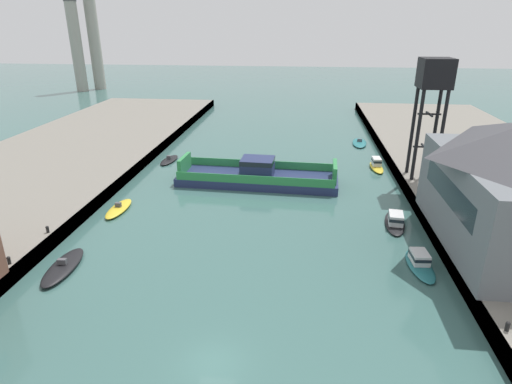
{
  "coord_description": "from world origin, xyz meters",
  "views": [
    {
      "loc": [
        5.05,
        -20.92,
        20.42
      ],
      "look_at": [
        0.0,
        24.93,
        2.0
      ],
      "focal_mm": 29.85,
      "sensor_mm": 36.0,
      "label": 1
    }
  ],
  "objects_px": {
    "smokestack_distant_a": "(76,41)",
    "moored_boat_mid_right": "(395,220)",
    "moored_boat_far_right": "(359,143)",
    "crane_tower": "(434,83)",
    "moored_boat_mid_left": "(63,267)",
    "moored_boat_upstream_a": "(119,209)",
    "moored_boat_near_left": "(376,165)",
    "smokestack_distant_b": "(93,27)",
    "chain_ferry": "(258,176)",
    "moored_boat_far_left": "(169,160)",
    "moored_boat_near_right": "(420,262)"
  },
  "relations": [
    {
      "from": "moored_boat_near_right",
      "to": "moored_boat_mid_left",
      "type": "xyz_separation_m",
      "value": [
        -31.54,
        -3.94,
        -0.22
      ]
    },
    {
      "from": "moored_boat_near_right",
      "to": "moored_boat_far_left",
      "type": "bearing_deg",
      "value": 138.55
    },
    {
      "from": "moored_boat_far_right",
      "to": "smokestack_distant_a",
      "type": "distance_m",
      "value": 99.05
    },
    {
      "from": "moored_boat_mid_right",
      "to": "moored_boat_far_left",
      "type": "bearing_deg",
      "value": 147.84
    },
    {
      "from": "moored_boat_near_right",
      "to": "moored_boat_far_right",
      "type": "bearing_deg",
      "value": 90.75
    },
    {
      "from": "moored_boat_upstream_a",
      "to": "moored_boat_far_right",
      "type": "bearing_deg",
      "value": 46.45
    },
    {
      "from": "moored_boat_mid_right",
      "to": "smokestack_distant_b",
      "type": "distance_m",
      "value": 122.69
    },
    {
      "from": "moored_boat_near_left",
      "to": "moored_boat_far_left",
      "type": "xyz_separation_m",
      "value": [
        -32.03,
        -0.04,
        -0.37
      ]
    },
    {
      "from": "moored_boat_mid_right",
      "to": "smokestack_distant_b",
      "type": "bearing_deg",
      "value": 129.45
    },
    {
      "from": "moored_boat_far_left",
      "to": "smokestack_distant_b",
      "type": "bearing_deg",
      "value": 121.81
    },
    {
      "from": "moored_boat_mid_left",
      "to": "moored_boat_far_left",
      "type": "relative_size",
      "value": 1.2
    },
    {
      "from": "moored_boat_mid_left",
      "to": "crane_tower",
      "type": "distance_m",
      "value": 45.96
    },
    {
      "from": "moored_boat_near_left",
      "to": "moored_boat_mid_right",
      "type": "relative_size",
      "value": 0.89
    },
    {
      "from": "moored_boat_mid_right",
      "to": "moored_boat_upstream_a",
      "type": "relative_size",
      "value": 1.12
    },
    {
      "from": "moored_boat_near_right",
      "to": "moored_boat_upstream_a",
      "type": "relative_size",
      "value": 0.99
    },
    {
      "from": "moored_boat_mid_left",
      "to": "moored_boat_upstream_a",
      "type": "bearing_deg",
      "value": 91.35
    },
    {
      "from": "moored_boat_mid_left",
      "to": "moored_boat_upstream_a",
      "type": "relative_size",
      "value": 1.15
    },
    {
      "from": "chain_ferry",
      "to": "moored_boat_far_right",
      "type": "height_order",
      "value": "chain_ferry"
    },
    {
      "from": "crane_tower",
      "to": "smokestack_distant_b",
      "type": "relative_size",
      "value": 0.42
    },
    {
      "from": "smokestack_distant_b",
      "to": "crane_tower",
      "type": "bearing_deg",
      "value": -44.57
    },
    {
      "from": "moored_boat_near_left",
      "to": "smokestack_distant_a",
      "type": "relative_size",
      "value": 0.21
    },
    {
      "from": "moored_boat_near_left",
      "to": "smokestack_distant_a",
      "type": "xyz_separation_m",
      "value": [
        -81.65,
        69.18,
        14.55
      ]
    },
    {
      "from": "moored_boat_mid_right",
      "to": "smokestack_distant_a",
      "type": "relative_size",
      "value": 0.23
    },
    {
      "from": "moored_boat_near_right",
      "to": "moored_boat_upstream_a",
      "type": "bearing_deg",
      "value": 164.48
    },
    {
      "from": "crane_tower",
      "to": "moored_boat_far_left",
      "type": "bearing_deg",
      "value": 168.93
    },
    {
      "from": "moored_boat_far_right",
      "to": "smokestack_distant_b",
      "type": "bearing_deg",
      "value": 141.95
    },
    {
      "from": "chain_ferry",
      "to": "crane_tower",
      "type": "relative_size",
      "value": 1.45
    },
    {
      "from": "chain_ferry",
      "to": "moored_boat_far_left",
      "type": "bearing_deg",
      "value": 151.22
    },
    {
      "from": "moored_boat_far_left",
      "to": "moored_boat_upstream_a",
      "type": "distance_m",
      "value": 19.12
    },
    {
      "from": "smokestack_distant_a",
      "to": "moored_boat_upstream_a",
      "type": "bearing_deg",
      "value": -60.77
    },
    {
      "from": "moored_boat_mid_right",
      "to": "moored_boat_far_left",
      "type": "height_order",
      "value": "moored_boat_mid_right"
    },
    {
      "from": "moored_boat_near_right",
      "to": "smokestack_distant_b",
      "type": "xyz_separation_m",
      "value": [
        -77.63,
        102.08,
        18.5
      ]
    },
    {
      "from": "moored_boat_mid_left",
      "to": "moored_boat_mid_right",
      "type": "bearing_deg",
      "value": 21.74
    },
    {
      "from": "moored_boat_near_left",
      "to": "crane_tower",
      "type": "height_order",
      "value": "crane_tower"
    },
    {
      "from": "moored_boat_near_right",
      "to": "moored_boat_upstream_a",
      "type": "height_order",
      "value": "moored_boat_near_right"
    },
    {
      "from": "chain_ferry",
      "to": "moored_boat_upstream_a",
      "type": "bearing_deg",
      "value": -144.17
    },
    {
      "from": "crane_tower",
      "to": "moored_boat_far_right",
      "type": "bearing_deg",
      "value": 104.48
    },
    {
      "from": "moored_boat_far_right",
      "to": "moored_boat_mid_right",
      "type": "bearing_deg",
      "value": -90.03
    },
    {
      "from": "moored_boat_mid_right",
      "to": "moored_boat_upstream_a",
      "type": "height_order",
      "value": "moored_boat_mid_right"
    },
    {
      "from": "moored_boat_near_left",
      "to": "smokestack_distant_a",
      "type": "bearing_deg",
      "value": 139.73
    },
    {
      "from": "moored_boat_near_left",
      "to": "moored_boat_mid_right",
      "type": "distance_m",
      "value": 19.61
    },
    {
      "from": "moored_boat_mid_right",
      "to": "moored_boat_upstream_a",
      "type": "distance_m",
      "value": 31.28
    },
    {
      "from": "smokestack_distant_a",
      "to": "moored_boat_mid_right",
      "type": "bearing_deg",
      "value": -47.72
    },
    {
      "from": "moored_boat_far_right",
      "to": "crane_tower",
      "type": "distance_m",
      "value": 25.37
    },
    {
      "from": "moored_boat_mid_right",
      "to": "smokestack_distant_b",
      "type": "xyz_separation_m",
      "value": [
        -77.06,
        93.67,
        18.44
      ]
    },
    {
      "from": "moored_boat_far_left",
      "to": "smokestack_distant_b",
      "type": "xyz_separation_m",
      "value": [
        -45.98,
        74.12,
        18.79
      ]
    },
    {
      "from": "moored_boat_upstream_a",
      "to": "smokestack_distant_b",
      "type": "height_order",
      "value": "smokestack_distant_b"
    },
    {
      "from": "moored_boat_mid_left",
      "to": "moored_boat_far_left",
      "type": "distance_m",
      "value": 31.9
    },
    {
      "from": "chain_ferry",
      "to": "moored_boat_mid_left",
      "type": "distance_m",
      "value": 27.96
    },
    {
      "from": "chain_ferry",
      "to": "moored_boat_far_left",
      "type": "xyz_separation_m",
      "value": [
        -14.93,
        8.2,
        -0.85
      ]
    }
  ]
}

